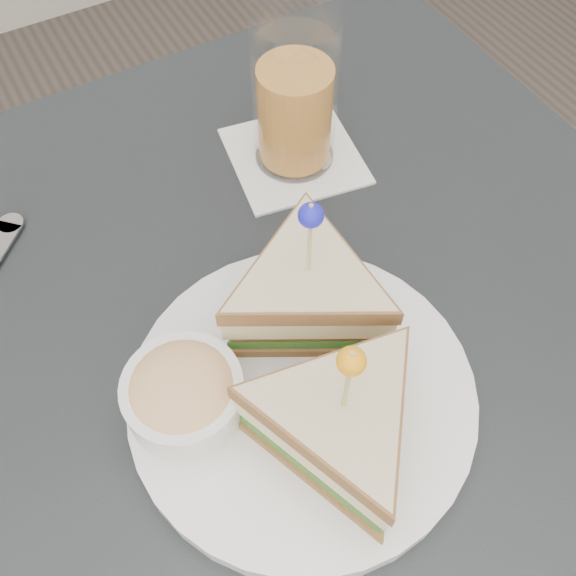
{
  "coord_description": "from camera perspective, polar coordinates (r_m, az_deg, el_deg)",
  "views": [
    {
      "loc": [
        -0.13,
        -0.24,
        1.23
      ],
      "look_at": [
        0.01,
        0.01,
        0.8
      ],
      "focal_mm": 40.0,
      "sensor_mm": 36.0,
      "label": 1
    }
  ],
  "objects": [
    {
      "name": "plate_meal",
      "position": [
        0.49,
        1.49,
        -7.11
      ],
      "size": [
        0.35,
        0.35,
        0.16
      ],
      "rotation": [
        0.0,
        0.0,
        0.37
      ],
      "color": "white",
      "rests_on": "table"
    },
    {
      "name": "ground_plane",
      "position": [
        1.26,
        -0.18,
        -21.02
      ],
      "size": [
        3.5,
        3.5,
        0.0
      ],
      "primitive_type": "plane",
      "color": "#3F3833"
    },
    {
      "name": "table",
      "position": [
        0.62,
        -0.35,
        -7.46
      ],
      "size": [
        0.8,
        0.8,
        0.75
      ],
      "color": "black",
      "rests_on": "ground"
    },
    {
      "name": "drink_set",
      "position": [
        0.64,
        0.62,
        16.24
      ],
      "size": [
        0.15,
        0.15,
        0.16
      ],
      "rotation": [
        0.0,
        0.0,
        -0.16
      ],
      "color": "white",
      "rests_on": "table"
    }
  ]
}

